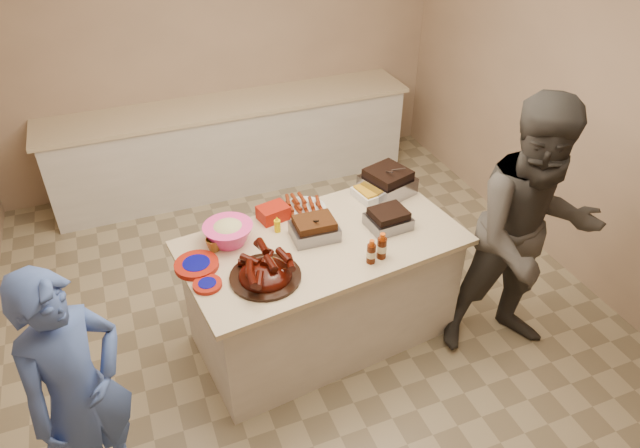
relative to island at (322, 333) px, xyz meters
name	(u,v)px	position (x,y,z in m)	size (l,w,h in m)	color
room	(310,322)	(-0.04, 0.15, 0.00)	(4.50, 5.00, 2.70)	tan
back_counter	(233,145)	(-0.04, 2.35, 0.45)	(3.60, 0.64, 0.90)	silver
island	(322,333)	(0.00, 0.00, 0.00)	(1.83, 0.96, 0.87)	silver
rib_platter	(266,278)	(-0.46, -0.22, 0.87)	(0.44, 0.44, 0.17)	#3A0903
pulled_pork_tray	(315,237)	(-0.04, 0.06, 0.87)	(0.30, 0.23, 0.09)	#47230F
brisket_tray	(388,227)	(0.47, -0.02, 0.87)	(0.28, 0.23, 0.08)	black
roasting_pan	(387,192)	(0.66, 0.38, 0.87)	(0.32, 0.32, 0.13)	gray
coleslaw_bowl	(229,242)	(-0.58, 0.21, 0.87)	(0.33, 0.33, 0.22)	#FF3C98
sausage_plate	(304,210)	(0.01, 0.39, 0.87)	(0.31, 0.31, 0.05)	silver
mac_cheese_dish	(375,195)	(0.57, 0.37, 0.87)	(0.30, 0.22, 0.08)	gold
bbq_bottle_a	(381,257)	(0.28, -0.30, 0.87)	(0.06, 0.06, 0.18)	#431504
bbq_bottle_b	(371,262)	(0.20, -0.32, 0.87)	(0.06, 0.06, 0.17)	#431504
mustard_bottle	(278,231)	(-0.25, 0.21, 0.87)	(0.04, 0.04, 0.12)	#E9C700
sauce_bowl	(304,231)	(-0.08, 0.15, 0.87)	(0.14, 0.04, 0.14)	silver
plate_stack_large	(197,267)	(-0.83, 0.03, 0.87)	(0.27, 0.27, 0.03)	#951609
plate_stack_small	(208,286)	(-0.80, -0.17, 0.87)	(0.17, 0.17, 0.02)	#951609
plastic_cup	(214,250)	(-0.69, 0.16, 0.87)	(0.10, 0.09, 0.10)	#A97324
basket_stack	(274,219)	(-0.22, 0.36, 0.87)	(0.20, 0.15, 0.10)	#951609
guest_gray	(503,339)	(1.22, -0.54, 0.00)	(0.92, 1.90, 0.72)	#43403C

